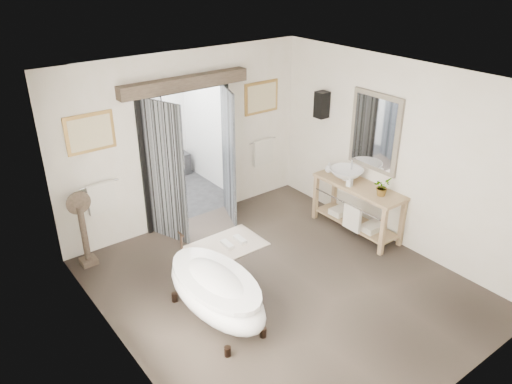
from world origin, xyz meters
The scene contains 13 objects.
ground_plane centered at (0.00, 0.00, 0.00)m, with size 5.00×5.00×0.00m, color brown.
room_shell centered at (-0.04, -0.11, 1.86)m, with size 4.52×5.02×2.91m.
shower_room centered at (0.00, 3.99, 0.91)m, with size 2.22×2.01×2.51m.
back_wall_dressing centered at (0.00, 2.32, 1.56)m, with size 3.82×0.78×2.52m.
clawfoot_tub centered at (-1.10, 0.00, 0.43)m, with size 0.80×1.79×0.87m.
vanity centered at (1.95, 0.43, 0.51)m, with size 0.57×1.60×0.85m.
pedestal_mirror centered at (-1.95, 2.21, 0.52)m, with size 0.36×0.23×1.21m.
rug centered at (-0.03, 1.35, 0.01)m, with size 1.20×0.80×0.01m, color #C8B297.
slippers centered at (0.10, 1.33, 0.04)m, with size 0.37×0.28×0.05m.
basin centered at (1.96, 0.71, 0.95)m, with size 0.56×0.56×0.19m, color white.
plant centered at (1.97, -0.01, 0.99)m, with size 0.26×0.22×0.29m, color gray.
soap_bottle_a centered at (1.82, 0.51, 0.94)m, with size 0.08×0.08×0.18m, color gray.
soap_bottle_b centered at (1.95, 1.11, 0.94)m, with size 0.13×0.13×0.17m, color gray.
Camera 1 is at (-3.76, -4.34, 4.30)m, focal length 35.00 mm.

